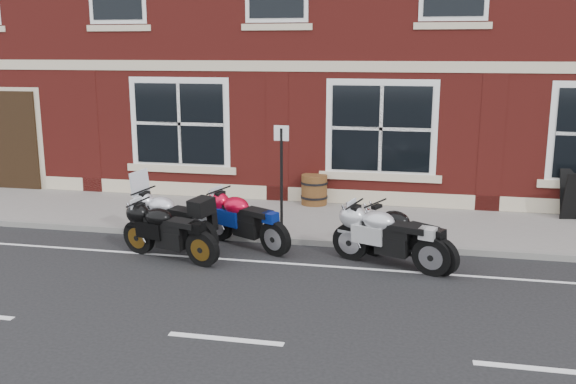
% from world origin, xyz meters
% --- Properties ---
extents(ground, '(80.00, 80.00, 0.00)m').
position_xyz_m(ground, '(0.00, 0.00, 0.00)').
color(ground, black).
rests_on(ground, ground).
extents(sidewalk, '(30.00, 3.00, 0.12)m').
position_xyz_m(sidewalk, '(0.00, 3.00, 0.06)').
color(sidewalk, slate).
rests_on(sidewalk, ground).
extents(kerb, '(30.00, 0.16, 0.12)m').
position_xyz_m(kerb, '(0.00, 1.42, 0.06)').
color(kerb, slate).
rests_on(kerb, ground).
extents(moto_touring_silver, '(2.12, 1.00, 1.47)m').
position_xyz_m(moto_touring_silver, '(-2.26, 0.72, 0.60)').
color(moto_touring_silver, black).
rests_on(moto_touring_silver, ground).
extents(moto_sport_red, '(2.00, 1.21, 1.00)m').
position_xyz_m(moto_sport_red, '(-0.84, 1.02, 0.57)').
color(moto_sport_red, black).
rests_on(moto_sport_red, ground).
extents(moto_sport_black, '(2.09, 0.78, 0.97)m').
position_xyz_m(moto_sport_black, '(-2.02, 0.01, 0.56)').
color(moto_sport_black, black).
rests_on(moto_sport_black, ground).
extents(moto_sport_silver, '(2.15, 0.96, 1.01)m').
position_xyz_m(moto_sport_silver, '(1.96, 0.43, 0.58)').
color(moto_sport_silver, black).
rests_on(moto_sport_silver, ground).
extents(moto_naked_black, '(1.85, 1.35, 0.97)m').
position_xyz_m(moto_naked_black, '(2.23, 0.63, 0.56)').
color(moto_naked_black, black).
rests_on(moto_naked_black, ground).
extents(a_board_sign, '(0.73, 0.56, 1.08)m').
position_xyz_m(a_board_sign, '(5.85, 4.20, 0.66)').
color(a_board_sign, black).
rests_on(a_board_sign, sidewalk).
extents(barrel_planter, '(0.65, 0.65, 0.72)m').
position_xyz_m(barrel_planter, '(-0.04, 4.30, 0.48)').
color(barrel_planter, '#532C16').
rests_on(barrel_planter, sidewalk).
extents(parking_sign, '(0.31, 0.06, 2.19)m').
position_xyz_m(parking_sign, '(-0.31, 1.86, 1.38)').
color(parking_sign, black).
rests_on(parking_sign, sidewalk).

